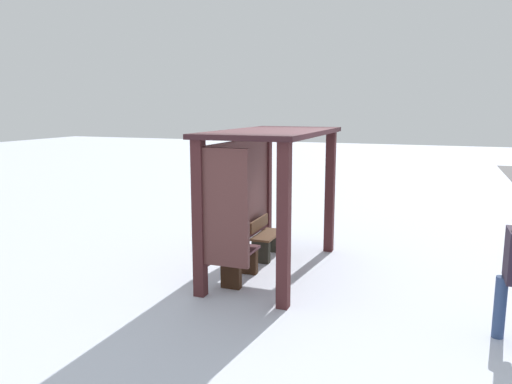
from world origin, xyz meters
TOP-DOWN VIEW (x-y plane):
  - ground_plane at (0.00, 0.00)m, footprint 60.00×60.00m
  - bus_shelter at (-0.12, 0.24)m, footprint 3.19×1.56m
  - bench_left_inside at (-0.66, 0.35)m, footprint 0.91×0.36m
  - bench_center_inside at (0.66, 0.36)m, footprint 0.91×0.37m

SIDE VIEW (x-z plane):
  - ground_plane at x=0.00m, z-range 0.00..0.00m
  - bench_center_inside at x=0.66m, z-range -0.05..0.67m
  - bench_left_inside at x=-0.66m, z-range -0.04..0.72m
  - bus_shelter at x=-0.12m, z-range 0.45..2.81m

